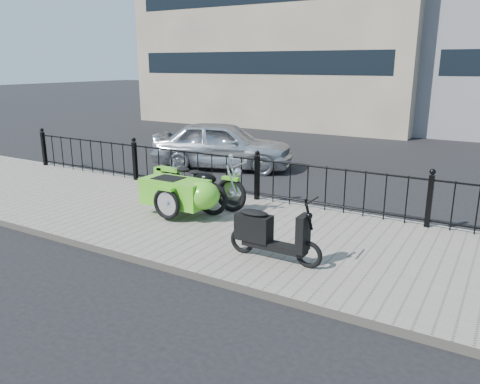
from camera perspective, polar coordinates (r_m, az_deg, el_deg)
The scene contains 9 objects.
ground at distance 9.15m, azimuth -1.84°, elevation -3.56°, with size 120.00×120.00×0.00m, color black.
sidewalk at distance 8.74m, azimuth -3.60°, elevation -4.10°, with size 30.00×3.80×0.12m, color gray.
curb at distance 10.32m, azimuth 2.43°, elevation -1.00°, with size 30.00×0.10×0.12m, color gray.
iron_fence at distance 10.06m, azimuth 2.09°, elevation 1.68°, with size 14.11×0.11×1.08m.
building_tan at distance 25.79m, azimuth 6.40°, elevation 22.05°, with size 14.00×8.01×12.00m.
motorcycle_sidecar at distance 9.07m, azimuth -6.49°, elevation 0.10°, with size 2.28×1.48×0.98m.
scooter at distance 7.02m, azimuth 3.46°, elevation -5.08°, with size 1.52×0.44×1.03m.
spare_tire at distance 9.04m, azimuth -3.47°, elevation -0.83°, with size 0.66×0.66×0.09m, color black.
sedan_car at distance 13.66m, azimuth -2.10°, elevation 5.77°, with size 1.63×4.05×1.38m, color silver.
Camera 1 is at (4.65, -7.30, 2.97)m, focal length 35.00 mm.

